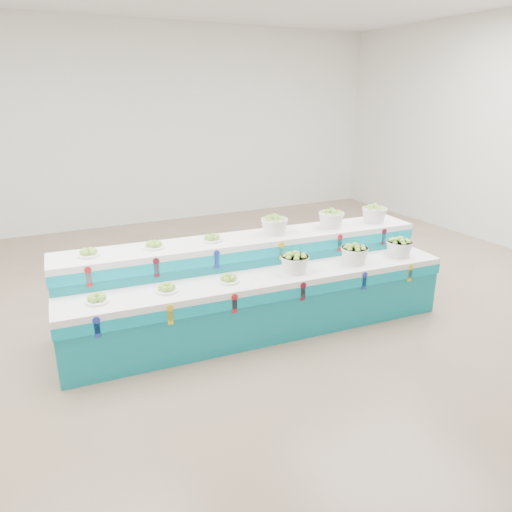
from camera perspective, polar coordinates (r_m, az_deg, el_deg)
name	(u,v)px	position (r m, az deg, el deg)	size (l,w,h in m)	color
ground	(273,307)	(6.21, 2.10, -6.20)	(10.00, 10.00, 0.00)	#73614B
back_wall	(159,126)	(10.31, -11.58, 15.08)	(10.00, 10.00, 0.00)	silver
display_stand	(256,285)	(5.58, 0.00, -3.50)	(4.47, 1.15, 1.02)	#0F8594
plate_lower_left	(97,298)	(4.86, -18.61, -4.82)	(0.24, 0.24, 0.09)	white
plate_lower_mid	(167,288)	(4.93, -10.70, -3.74)	(0.24, 0.24, 0.09)	white
plate_lower_right	(228,278)	(5.10, -3.33, -2.67)	(0.24, 0.24, 0.09)	white
basket_lower_left	(295,262)	(5.37, 4.67, -0.76)	(0.32, 0.32, 0.23)	silver
basket_lower_mid	(354,253)	(5.76, 11.74, 0.30)	(0.32, 0.32, 0.23)	silver
basket_lower_right	(399,247)	(6.15, 16.84, 1.05)	(0.32, 0.32, 0.23)	silver
plate_upper_left	(89,252)	(5.27, -19.49, 0.45)	(0.24, 0.24, 0.09)	white
plate_upper_mid	(154,244)	(5.34, -12.19, 1.38)	(0.24, 0.24, 0.09)	white
plate_upper_right	(212,238)	(5.49, -5.33, 2.22)	(0.24, 0.24, 0.09)	white
basket_upper_left	(274,225)	(5.75, 2.23, 3.78)	(0.32, 0.32, 0.23)	silver
basket_upper_mid	(331,218)	(6.12, 9.03, 4.50)	(0.32, 0.32, 0.23)	silver
basket_upper_right	(374,213)	(6.48, 14.03, 4.98)	(0.32, 0.32, 0.23)	silver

